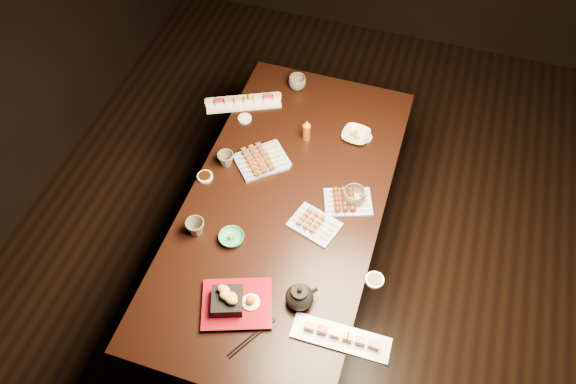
# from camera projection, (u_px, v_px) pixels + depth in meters

# --- Properties ---
(ground) EXTENTS (5.00, 5.00, 0.00)m
(ground) POSITION_uv_depth(u_px,v_px,m) (332.00, 311.00, 3.10)
(ground) COLOR black
(ground) RESTS_ON ground
(dining_table) EXTENTS (1.38, 1.98, 0.75)m
(dining_table) POSITION_uv_depth(u_px,v_px,m) (285.00, 244.00, 2.92)
(dining_table) COLOR black
(dining_table) RESTS_ON ground
(sushi_platter_near) EXTENTS (0.40, 0.12, 0.05)m
(sushi_platter_near) POSITION_uv_depth(u_px,v_px,m) (341.00, 336.00, 2.21)
(sushi_platter_near) COLOR white
(sushi_platter_near) RESTS_ON dining_table
(sushi_platter_far) EXTENTS (0.41, 0.27, 0.05)m
(sushi_platter_far) POSITION_uv_depth(u_px,v_px,m) (243.00, 100.00, 2.99)
(sushi_platter_far) COLOR white
(sushi_platter_far) RESTS_ON dining_table
(yakitori_plate_center) EXTENTS (0.30, 0.30, 0.06)m
(yakitori_plate_center) POSITION_uv_depth(u_px,v_px,m) (262.00, 158.00, 2.74)
(yakitori_plate_center) COLOR #828EB6
(yakitori_plate_center) RESTS_ON dining_table
(yakitori_plate_right) EXTENTS (0.25, 0.21, 0.05)m
(yakitori_plate_right) POSITION_uv_depth(u_px,v_px,m) (315.00, 222.00, 2.52)
(yakitori_plate_right) COLOR #828EB6
(yakitori_plate_right) RESTS_ON dining_table
(yakitori_plate_left) EXTENTS (0.25, 0.24, 0.05)m
(yakitori_plate_left) POSITION_uv_depth(u_px,v_px,m) (266.00, 161.00, 2.74)
(yakitori_plate_left) COLOR #828EB6
(yakitori_plate_left) RESTS_ON dining_table
(tsukune_plate) EXTENTS (0.26, 0.22, 0.06)m
(tsukune_plate) POSITION_uv_depth(u_px,v_px,m) (348.00, 200.00, 2.60)
(tsukune_plate) COLOR #828EB6
(tsukune_plate) RESTS_ON dining_table
(edamame_bowl_green) EXTENTS (0.14, 0.14, 0.04)m
(edamame_bowl_green) POSITION_uv_depth(u_px,v_px,m) (232.00, 238.00, 2.48)
(edamame_bowl_green) COLOR #31986E
(edamame_bowl_green) RESTS_ON dining_table
(edamame_bowl_cream) EXTENTS (0.15, 0.15, 0.03)m
(edamame_bowl_cream) POSITION_uv_depth(u_px,v_px,m) (356.00, 135.00, 2.85)
(edamame_bowl_cream) COLOR #BFB19C
(edamame_bowl_cream) RESTS_ON dining_table
(tempura_tray) EXTENTS (0.35, 0.31, 0.10)m
(tempura_tray) POSITION_uv_depth(u_px,v_px,m) (236.00, 300.00, 2.27)
(tempura_tray) COLOR black
(tempura_tray) RESTS_ON dining_table
(teacup_near_left) EXTENTS (0.12, 0.12, 0.08)m
(teacup_near_left) POSITION_uv_depth(u_px,v_px,m) (196.00, 227.00, 2.49)
(teacup_near_left) COLOR brown
(teacup_near_left) RESTS_ON dining_table
(teacup_mid_right) EXTENTS (0.15, 0.15, 0.08)m
(teacup_mid_right) POSITION_uv_depth(u_px,v_px,m) (354.00, 196.00, 2.59)
(teacup_mid_right) COLOR brown
(teacup_mid_right) RESTS_ON dining_table
(teacup_far_left) EXTENTS (0.10, 0.10, 0.07)m
(teacup_far_left) POSITION_uv_depth(u_px,v_px,m) (226.00, 159.00, 2.73)
(teacup_far_left) COLOR brown
(teacup_far_left) RESTS_ON dining_table
(teacup_far_right) EXTENTS (0.11, 0.11, 0.08)m
(teacup_far_right) POSITION_uv_depth(u_px,v_px,m) (297.00, 83.00, 3.05)
(teacup_far_right) COLOR brown
(teacup_far_right) RESTS_ON dining_table
(teapot) EXTENTS (0.19, 0.19, 0.12)m
(teapot) POSITION_uv_depth(u_px,v_px,m) (300.00, 296.00, 2.27)
(teapot) COLOR black
(teapot) RESTS_ON dining_table
(condiment_bottle) EXTENTS (0.05, 0.05, 0.13)m
(condiment_bottle) POSITION_uv_depth(u_px,v_px,m) (307.00, 130.00, 2.81)
(condiment_bottle) COLOR #6B310E
(condiment_bottle) RESTS_ON dining_table
(sauce_dish_west) EXTENTS (0.11, 0.11, 0.01)m
(sauce_dish_west) POSITION_uv_depth(u_px,v_px,m) (205.00, 177.00, 2.70)
(sauce_dish_west) COLOR white
(sauce_dish_west) RESTS_ON dining_table
(sauce_dish_east) EXTENTS (0.10, 0.10, 0.01)m
(sauce_dish_east) POSITION_uv_depth(u_px,v_px,m) (365.00, 137.00, 2.86)
(sauce_dish_east) COLOR white
(sauce_dish_east) RESTS_ON dining_table
(sauce_dish_se) EXTENTS (0.10, 0.10, 0.01)m
(sauce_dish_se) POSITION_uv_depth(u_px,v_px,m) (375.00, 280.00, 2.37)
(sauce_dish_se) COLOR white
(sauce_dish_se) RESTS_ON dining_table
(sauce_dish_nw) EXTENTS (0.08, 0.08, 0.01)m
(sauce_dish_nw) POSITION_uv_depth(u_px,v_px,m) (245.00, 118.00, 2.94)
(sauce_dish_nw) COLOR white
(sauce_dish_nw) RESTS_ON dining_table
(chopsticks_near) EXTENTS (0.14, 0.21, 0.01)m
(chopsticks_near) POSITION_uv_depth(u_px,v_px,m) (252.00, 337.00, 2.22)
(chopsticks_near) COLOR black
(chopsticks_near) RESTS_ON dining_table
(chopsticks_se) EXTENTS (0.20, 0.06, 0.01)m
(chopsticks_se) POSITION_uv_depth(u_px,v_px,m) (365.00, 353.00, 2.19)
(chopsticks_se) COLOR black
(chopsticks_se) RESTS_ON dining_table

